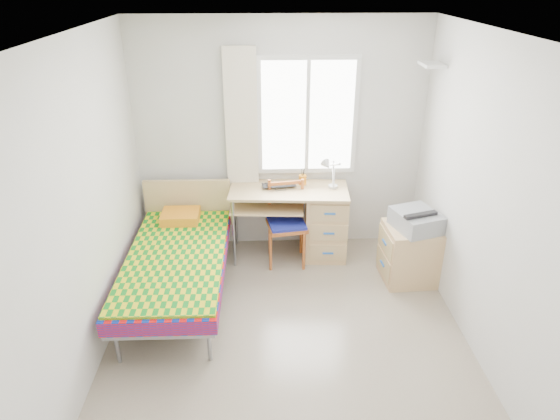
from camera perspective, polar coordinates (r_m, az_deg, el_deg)
The scene contains 17 objects.
floor at distance 4.68m, azimuth 0.84°, elevation -14.00°, with size 3.50×3.50×0.00m, color #BCAD93.
ceiling at distance 3.62m, azimuth 1.11°, elevation 19.49°, with size 3.50×3.50×0.00m, color white.
wall_back at distance 5.61m, azimuth -0.01°, elevation 8.20°, with size 3.20×3.20×0.00m, color silver.
wall_left at distance 4.21m, azimuth -21.35°, elevation 0.14°, with size 3.50×3.50×0.00m, color silver.
wall_right at distance 4.36m, azimuth 22.44°, elevation 0.83°, with size 3.50×3.50×0.00m, color silver.
window at distance 5.53m, azimuth 3.16°, elevation 10.62°, with size 1.10×0.04×1.30m.
curtain at distance 5.50m, azimuth -4.42°, elevation 9.39°, with size 0.35×0.05×1.70m, color white.
floating_shelf at distance 5.34m, azimuth 16.99°, elevation 15.62°, with size 0.20×0.32×0.03m, color white.
bed at distance 5.06m, azimuth -11.62°, elevation -5.34°, with size 0.97×2.04×0.88m.
desk at distance 5.69m, azimuth 4.52°, elevation -1.00°, with size 1.34×0.68×0.81m.
chair at distance 5.50m, azimuth 0.80°, elevation -0.89°, with size 0.46×0.46×0.94m.
cabinet at distance 5.43m, azimuth 14.71°, elevation -4.81°, with size 0.60×0.54×0.62m.
printer at distance 5.22m, azimuth 15.32°, elevation -1.10°, with size 0.52×0.56×0.20m.
laptop at distance 5.50m, azimuth -0.04°, elevation 2.58°, with size 0.37×0.24×0.03m, color black.
pen_cup at distance 5.61m, azimuth 2.60°, elevation 3.47°, with size 0.09×0.09×0.11m, color orange.
task_lamp at distance 5.36m, azimuth 5.68°, elevation 4.51°, with size 0.22×0.32×0.40m.
book at distance 5.58m, azimuth -1.05°, elevation 0.24°, with size 0.19×0.26×0.02m, color gray.
Camera 1 is at (-0.20, -3.59, 3.00)m, focal length 32.00 mm.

